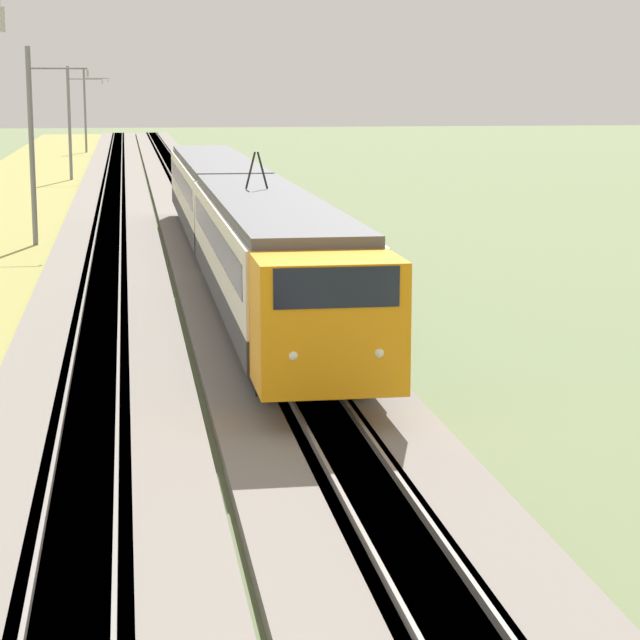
{
  "coord_description": "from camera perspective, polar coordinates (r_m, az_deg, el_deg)",
  "views": [
    {
      "loc": [
        -8.17,
        -0.82,
        6.76
      ],
      "look_at": [
        16.05,
        -4.59,
        2.14
      ],
      "focal_mm": 70.0,
      "sensor_mm": 36.0,
      "label": 1
    }
  ],
  "objects": [
    {
      "name": "catenary_mast_far",
      "position": [
        91.51,
        -11.35,
        8.86
      ],
      "size": [
        0.22,
        2.56,
        8.13
      ],
      "color": "slate",
      "rests_on": "ground"
    },
    {
      "name": "catenary_mast_distant",
      "position": [
        129.18,
        -10.67,
        9.41
      ],
      "size": [
        0.22,
        2.56,
        8.4
      ],
      "color": "slate",
      "rests_on": "ground"
    },
    {
      "name": "catenary_mast_mid",
      "position": [
        53.88,
        -12.98,
        7.81
      ],
      "size": [
        0.22,
        2.56,
        8.37
      ],
      "color": "slate",
      "rests_on": "ground"
    },
    {
      "name": "track_adjacent",
      "position": [
        58.66,
        -5.12,
        4.16
      ],
      "size": [
        240.0,
        1.57,
        0.45
      ],
      "color": "#4C4238",
      "rests_on": "ground"
    },
    {
      "name": "passenger_train",
      "position": [
        43.59,
        -3.85,
        4.73
      ],
      "size": [
        41.46,
        2.96,
        4.88
      ],
      "rotation": [
        0.0,
        0.0,
        3.14
      ],
      "color": "orange",
      "rests_on": "ground"
    },
    {
      "name": "ballast_main",
      "position": [
        58.55,
        -9.62,
        4.03
      ],
      "size": [
        240.0,
        4.4,
        0.3
      ],
      "color": "gray",
      "rests_on": "ground"
    },
    {
      "name": "track_main",
      "position": [
        58.55,
        -9.62,
        4.04
      ],
      "size": [
        240.0,
        1.57,
        0.45
      ],
      "color": "#4C4238",
      "rests_on": "ground"
    },
    {
      "name": "ballast_adjacent",
      "position": [
        58.66,
        -5.12,
        4.15
      ],
      "size": [
        240.0,
        4.4,
        0.3
      ],
      "color": "gray",
      "rests_on": "ground"
    }
  ]
}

